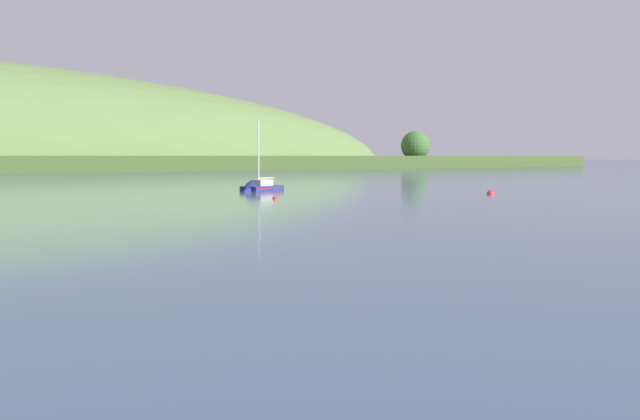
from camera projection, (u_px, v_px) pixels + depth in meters
The scene contains 3 objects.
sailboat_midwater_white at pixel (258, 189), 88.46m from camera, with size 6.30×4.33×8.75m.
mooring_buoy_midchannel at pixel (275, 199), 72.56m from camera, with size 0.45×0.45×0.53m.
mooring_buoy_off_fishing_boat at pixel (491, 194), 81.36m from camera, with size 0.79×0.79×0.87m.
Camera 1 is at (-25.63, 0.15, 3.87)m, focal length 45.10 mm.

